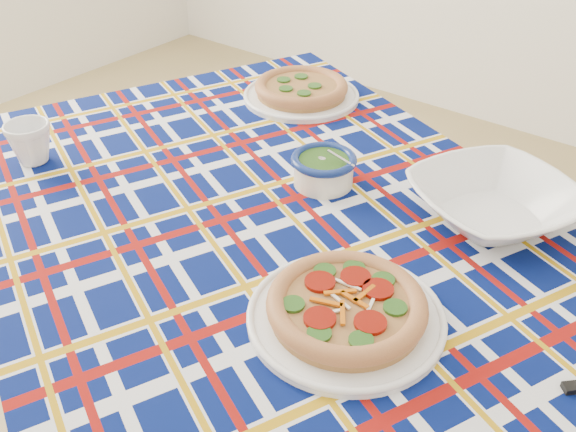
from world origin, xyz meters
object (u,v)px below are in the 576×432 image
Objects in this scene: main_focaccia_plate at (347,306)px; pesto_bowl at (324,167)px; serving_bowl at (494,202)px; mug at (30,143)px; dining_table at (292,277)px.

main_focaccia_plate is 0.36m from pesto_bowl.
serving_bowl is (0.06, 0.36, 0.01)m from main_focaccia_plate.
mug reaches higher than pesto_bowl.
pesto_bowl reaches higher than main_focaccia_plate.
main_focaccia_plate is at bearing 31.04° from mug.
mug is (-0.49, -0.28, 0.00)m from pesto_bowl.
pesto_bowl is 1.38× the size of mug.
dining_table is 0.22m from pesto_bowl.
dining_table is 5.96× the size of main_focaccia_plate.
serving_bowl is at bearing 55.67° from mug.
main_focaccia_plate is at bearing -5.97° from dining_table.
serving_bowl reaches higher than dining_table.
mug is at bearing -154.95° from serving_bowl.
serving_bowl is (0.22, 0.27, 0.10)m from dining_table.
dining_table is 19.44× the size of mug.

